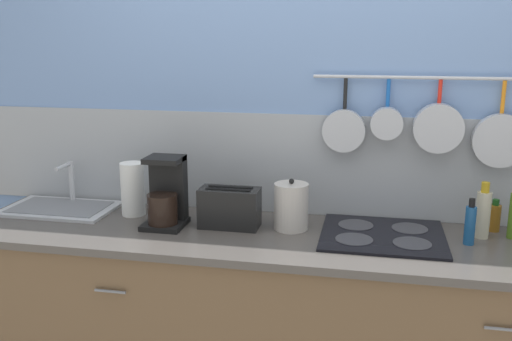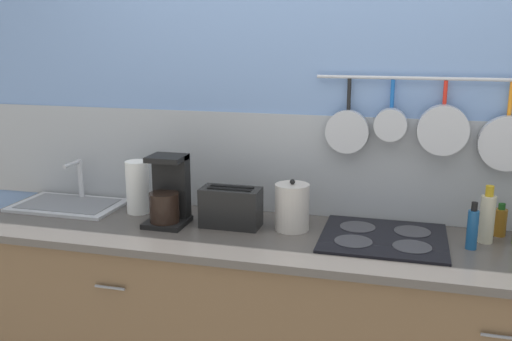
% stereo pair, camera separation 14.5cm
% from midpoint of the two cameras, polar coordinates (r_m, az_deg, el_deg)
% --- Properties ---
extents(wall_back, '(7.20, 0.16, 2.60)m').
position_cam_midpoint_polar(wall_back, '(2.80, 4.58, 3.47)').
color(wall_back, '#7293C6').
rests_on(wall_back, ground_plane).
extents(cabinet_base, '(3.13, 0.64, 0.85)m').
position_cam_midpoint_polar(cabinet_base, '(2.73, 3.12, -15.71)').
color(cabinet_base, brown).
rests_on(cabinet_base, ground_plane).
extents(countertop, '(3.17, 0.67, 0.03)m').
position_cam_midpoint_polar(countertop, '(2.55, 3.25, -7.01)').
color(countertop, '#4C4742').
rests_on(countertop, cabinet_base).
extents(sink_basin, '(0.55, 0.35, 0.22)m').
position_cam_midpoint_polar(sink_basin, '(3.10, -20.22, -3.40)').
color(sink_basin, '#B7BABF').
rests_on(sink_basin, countertop).
extents(paper_towel_roll, '(0.12, 0.12, 0.26)m').
position_cam_midpoint_polar(paper_towel_roll, '(2.88, -13.64, -1.82)').
color(paper_towel_roll, white).
rests_on(paper_towel_roll, countertop).
extents(coffee_maker, '(0.19, 0.20, 0.33)m').
position_cam_midpoint_polar(coffee_maker, '(2.70, -10.52, -2.66)').
color(coffee_maker, black).
rests_on(coffee_maker, countertop).
extents(toaster, '(0.29, 0.14, 0.19)m').
position_cam_midpoint_polar(toaster, '(2.64, -4.24, -3.74)').
color(toaster, black).
rests_on(toaster, countertop).
extents(kettle, '(0.16, 0.16, 0.24)m').
position_cam_midpoint_polar(kettle, '(2.61, 1.95, -3.61)').
color(kettle, beige).
rests_on(kettle, countertop).
extents(cooktop, '(0.54, 0.49, 0.01)m').
position_cam_midpoint_polar(cooktop, '(2.58, 10.98, -6.37)').
color(cooktop, black).
rests_on(cooktop, countertop).
extents(bottle_sesame_oil, '(0.05, 0.05, 0.20)m').
position_cam_midpoint_polar(bottle_sesame_oil, '(2.56, 19.11, -5.11)').
color(bottle_sesame_oil, navy).
rests_on(bottle_sesame_oil, countertop).
extents(bottle_cooking_wine, '(0.06, 0.06, 0.25)m').
position_cam_midpoint_polar(bottle_cooking_wine, '(2.66, 20.31, -4.05)').
color(bottle_cooking_wine, '#BFB799').
rests_on(bottle_cooking_wine, countertop).
extents(bottle_hot_sauce, '(0.05, 0.05, 0.15)m').
position_cam_midpoint_polar(bottle_hot_sauce, '(2.78, 21.37, -4.37)').
color(bottle_hot_sauce, '#8C5919').
rests_on(bottle_hot_sauce, countertop).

